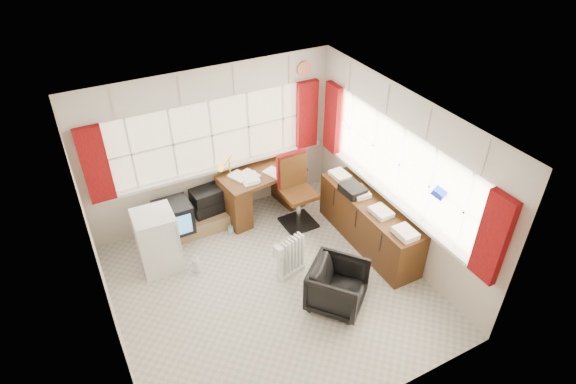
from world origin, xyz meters
name	(u,v)px	position (x,y,z in m)	size (l,w,h in m)	color
ground	(272,289)	(0.00, 0.00, 0.00)	(4.00, 4.00, 0.00)	beige
room_walls	(269,202)	(0.00, 0.00, 1.50)	(4.00, 4.00, 4.00)	beige
window_back	(216,165)	(0.00, 1.94, 0.95)	(3.70, 0.12, 3.60)	beige
window_right	(393,195)	(1.94, 0.00, 0.95)	(0.12, 3.70, 3.60)	beige
curtains	(300,152)	(0.92, 0.93, 1.46)	(3.83, 3.83, 1.15)	#971408
overhead_cabinets	(302,97)	(0.98, 0.98, 2.25)	(3.98, 3.98, 0.48)	silver
desk	(262,190)	(0.65, 1.67, 0.43)	(1.42, 0.84, 0.81)	#543313
desk_lamp	(229,161)	(0.17, 1.79, 1.05)	(0.16, 0.14, 0.39)	yellow
task_chair	(295,187)	(1.01, 1.22, 0.64)	(0.51, 0.54, 1.21)	black
office_chair	(338,286)	(0.65, -0.63, 0.32)	(0.69, 0.71, 0.64)	black
radiator	(291,260)	(0.37, 0.16, 0.25)	(0.44, 0.26, 0.62)	white
credenza	(369,222)	(1.73, 0.20, 0.39)	(0.50, 2.00, 0.85)	#543313
file_tray	(353,190)	(1.62, 0.54, 0.81)	(0.29, 0.38, 0.13)	black
tv_bench	(192,224)	(-0.55, 1.72, 0.12)	(1.40, 0.50, 0.25)	#A28051
crt_tv	(174,217)	(-0.85, 1.56, 0.48)	(0.52, 0.49, 0.47)	black
hifi_stack	(209,200)	(-0.22, 1.77, 0.45)	(0.60, 0.41, 0.41)	black
mini_fridge	(157,241)	(-1.20, 1.18, 0.46)	(0.56, 0.57, 0.92)	white
spray_bottle_a	(196,263)	(-0.79, 0.82, 0.16)	(0.12, 0.12, 0.31)	silver
spray_bottle_b	(231,228)	(-0.03, 1.39, 0.08)	(0.08, 0.08, 0.17)	#88CBC3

